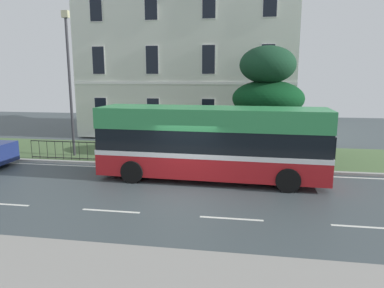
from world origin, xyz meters
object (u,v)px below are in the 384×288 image
at_px(single_decker_bus, 211,142).
at_px(litter_bin, 252,154).
at_px(georgian_townhouse, 193,47).
at_px(evergreen_tree, 269,107).
at_px(street_lamp_post, 69,76).

xyz_separation_m(single_decker_bus, litter_bin, (1.74, 2.38, -0.96)).
xyz_separation_m(georgian_townhouse, evergreen_tree, (5.66, -9.48, -3.88)).
height_order(single_decker_bus, litter_bin, single_decker_bus).
relative_size(georgian_townhouse, litter_bin, 13.63).
distance_m(georgian_townhouse, street_lamp_post, 12.25).
bearing_deg(evergreen_tree, single_decker_bus, -119.79).
bearing_deg(street_lamp_post, evergreen_tree, 8.22).
bearing_deg(litter_bin, single_decker_bus, -126.12).
bearing_deg(evergreen_tree, street_lamp_post, -171.78).
height_order(evergreen_tree, litter_bin, evergreen_tree).
bearing_deg(litter_bin, georgian_townhouse, 112.37).
bearing_deg(evergreen_tree, georgian_townhouse, 120.81).
height_order(single_decker_bus, street_lamp_post, street_lamp_post).
height_order(street_lamp_post, litter_bin, street_lamp_post).
height_order(evergreen_tree, street_lamp_post, street_lamp_post).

